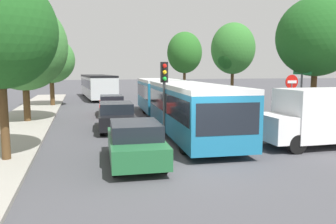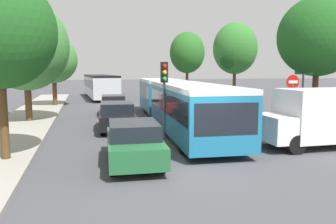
{
  "view_description": "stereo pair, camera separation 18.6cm",
  "coord_description": "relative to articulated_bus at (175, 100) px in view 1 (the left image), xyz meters",
  "views": [
    {
      "loc": [
        -3.58,
        -9.55,
        3.03
      ],
      "look_at": [
        0.2,
        4.33,
        1.2
      ],
      "focal_mm": 35.0,
      "sensor_mm": 36.0,
      "label": 1
    },
    {
      "loc": [
        -3.4,
        -9.6,
        3.03
      ],
      "look_at": [
        0.2,
        4.33,
        1.2
      ],
      "focal_mm": 35.0,
      "sensor_mm": 36.0,
      "label": 2
    }
  ],
  "objects": [
    {
      "name": "traffic_light",
      "position": [
        -1.51,
        -3.51,
        1.1
      ],
      "size": [
        0.35,
        0.38,
        3.4
      ],
      "rotation": [
        0.0,
        0.0,
        -1.69
      ],
      "color": "#56595E",
      "rests_on": "ground"
    },
    {
      "name": "direction_sign_post",
      "position": [
        6.17,
        -2.71,
        1.16
      ],
      "size": [
        0.1,
        1.4,
        3.6
      ],
      "rotation": [
        0.0,
        0.0,
        3.14
      ],
      "color": "#56595E",
      "rests_on": "ground"
    },
    {
      "name": "tree_right_mid",
      "position": [
        6.57,
        6.3,
        3.24
      ],
      "size": [
        3.45,
        3.45,
        6.74
      ],
      "color": "#51381E",
      "rests_on": "ground"
    },
    {
      "name": "tree_right_far",
      "position": [
        6.47,
        17.88,
        3.49
      ],
      "size": [
        3.91,
        3.91,
        7.31
      ],
      "color": "#51381E",
      "rests_on": "ground"
    },
    {
      "name": "queued_car_green",
      "position": [
        -3.43,
        -7.12,
        -0.7
      ],
      "size": [
        1.91,
        4.05,
        1.37
      ],
      "rotation": [
        0.0,
        0.0,
        1.51
      ],
      "color": "#236638",
      "rests_on": "ground"
    },
    {
      "name": "queued_car_red",
      "position": [
        -3.03,
        4.97,
        -0.71
      ],
      "size": [
        1.87,
        3.97,
        1.35
      ],
      "rotation": [
        0.0,
        0.0,
        1.51
      ],
      "color": "#B21E19",
      "rests_on": "ground"
    },
    {
      "name": "tree_left_mid",
      "position": [
        -8.01,
        2.58,
        2.88
      ],
      "size": [
        4.82,
        4.82,
        6.92
      ],
      "color": "#51381E",
      "rests_on": "ground"
    },
    {
      "name": "tree_left_far",
      "position": [
        -7.32,
        11.4,
        2.49
      ],
      "size": [
        3.89,
        3.89,
        5.81
      ],
      "color": "#51381E",
      "rests_on": "ground"
    },
    {
      "name": "queued_car_black",
      "position": [
        -3.37,
        -0.9,
        -0.68
      ],
      "size": [
        1.98,
        4.19,
        1.42
      ],
      "rotation": [
        0.0,
        0.0,
        1.51
      ],
      "color": "black",
      "rests_on": "ground"
    },
    {
      "name": "articulated_bus",
      "position": [
        0.0,
        0.0,
        0.0
      ],
      "size": [
        3.59,
        16.41,
        2.42
      ],
      "rotation": [
        0.0,
        0.0,
        -1.64
      ],
      "color": "teal",
      "rests_on": "ground"
    },
    {
      "name": "ground_plane",
      "position": [
        -1.57,
        -7.97,
        -1.4
      ],
      "size": [
        200.0,
        200.0,
        0.0
      ],
      "primitive_type": "plane",
      "color": "#47474C"
    },
    {
      "name": "no_entry_sign",
      "position": [
        4.98,
        -3.53,
        0.48
      ],
      "size": [
        0.7,
        0.08,
        2.82
      ],
      "rotation": [
        0.0,
        0.0,
        -1.57
      ],
      "color": "#56595E",
      "rests_on": "ground"
    },
    {
      "name": "white_van",
      "position": [
        4.33,
        -6.67,
        -0.15
      ],
      "size": [
        5.03,
        2.07,
        2.31
      ],
      "rotation": [
        0.0,
        0.0,
        3.12
      ],
      "color": "white",
      "rests_on": "ground"
    },
    {
      "name": "tree_right_near",
      "position": [
        6.97,
        -2.78,
        3.27
      ],
      "size": [
        4.11,
        4.11,
        6.83
      ],
      "color": "#51381E",
      "rests_on": "ground"
    },
    {
      "name": "city_bus_rear",
      "position": [
        -3.2,
        19.09,
        0.06
      ],
      "size": [
        3.35,
        11.87,
        2.52
      ],
      "rotation": [
        0.0,
        0.0,
        1.64
      ],
      "color": "silver",
      "rests_on": "ground"
    },
    {
      "name": "kerb_strip_left",
      "position": [
        -8.3,
        5.56,
        -1.33
      ],
      "size": [
        3.2,
        37.06,
        0.14
      ],
      "primitive_type": "cube",
      "color": "#9E998E",
      "rests_on": "ground"
    }
  ]
}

